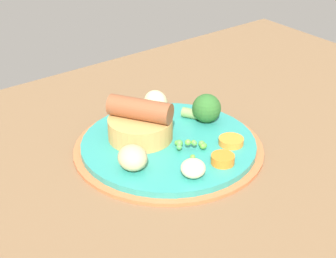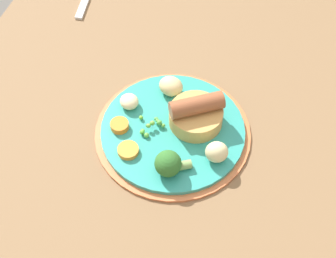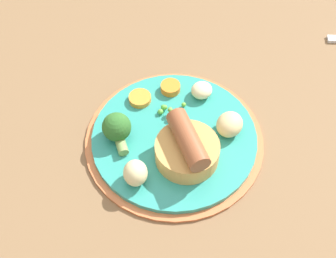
{
  "view_description": "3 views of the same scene",
  "coord_description": "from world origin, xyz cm",
  "px_view_note": "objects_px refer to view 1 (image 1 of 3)",
  "views": [
    {
      "loc": [
        -44.62,
        -51.5,
        45.94
      ],
      "look_at": [
        -0.6,
        6.04,
        5.74
      ],
      "focal_mm": 60.0,
      "sensor_mm": 36.0,
      "label": 1
    },
    {
      "loc": [
        45.9,
        17.4,
        71.43
      ],
      "look_at": [
        0.14,
        4.38,
        6.15
      ],
      "focal_mm": 50.0,
      "sensor_mm": 36.0,
      "label": 2
    },
    {
      "loc": [
        -8.45,
        46.01,
        63.62
      ],
      "look_at": [
        -0.39,
        4.6,
        5.69
      ],
      "focal_mm": 50.0,
      "sensor_mm": 36.0,
      "label": 3
    }
  ],
  "objects_px": {
    "dinner_plate": "(169,147)",
    "carrot_slice_2": "(231,141)",
    "broccoli_floret_near": "(205,109)",
    "potato_chunk_1": "(193,168)",
    "pea_pile": "(190,145)",
    "carrot_slice_4": "(223,159)",
    "sausage_pudding": "(140,124)",
    "potato_chunk_2": "(133,158)",
    "potato_chunk_0": "(155,102)"
  },
  "relations": [
    {
      "from": "potato_chunk_0",
      "to": "carrot_slice_4",
      "type": "distance_m",
      "value": 0.18
    },
    {
      "from": "sausage_pudding",
      "to": "potato_chunk_1",
      "type": "xyz_separation_m",
      "value": [
        -0.0,
        -0.13,
        -0.01
      ]
    },
    {
      "from": "broccoli_floret_near",
      "to": "potato_chunk_1",
      "type": "distance_m",
      "value": 0.16
    },
    {
      "from": "potato_chunk_1",
      "to": "carrot_slice_4",
      "type": "xyz_separation_m",
      "value": [
        0.05,
        -0.0,
        -0.01
      ]
    },
    {
      "from": "broccoli_floret_near",
      "to": "potato_chunk_2",
      "type": "relative_size",
      "value": 1.34
    },
    {
      "from": "sausage_pudding",
      "to": "pea_pile",
      "type": "xyz_separation_m",
      "value": [
        0.04,
        -0.07,
        -0.02
      ]
    },
    {
      "from": "sausage_pudding",
      "to": "potato_chunk_0",
      "type": "height_order",
      "value": "sausage_pudding"
    },
    {
      "from": "sausage_pudding",
      "to": "potato_chunk_1",
      "type": "height_order",
      "value": "sausage_pudding"
    },
    {
      "from": "broccoli_floret_near",
      "to": "potato_chunk_1",
      "type": "height_order",
      "value": "broccoli_floret_near"
    },
    {
      "from": "potato_chunk_1",
      "to": "carrot_slice_4",
      "type": "distance_m",
      "value": 0.05
    },
    {
      "from": "dinner_plate",
      "to": "carrot_slice_2",
      "type": "xyz_separation_m",
      "value": [
        0.07,
        -0.06,
        0.01
      ]
    },
    {
      "from": "potato_chunk_1",
      "to": "carrot_slice_4",
      "type": "height_order",
      "value": "potato_chunk_1"
    },
    {
      "from": "pea_pile",
      "to": "carrot_slice_2",
      "type": "height_order",
      "value": "pea_pile"
    },
    {
      "from": "dinner_plate",
      "to": "carrot_slice_4",
      "type": "distance_m",
      "value": 0.1
    },
    {
      "from": "dinner_plate",
      "to": "broccoli_floret_near",
      "type": "xyz_separation_m",
      "value": [
        0.09,
        0.02,
        0.03
      ]
    },
    {
      "from": "carrot_slice_4",
      "to": "sausage_pudding",
      "type": "bearing_deg",
      "value": 111.26
    },
    {
      "from": "dinner_plate",
      "to": "potato_chunk_0",
      "type": "bearing_deg",
      "value": 65.13
    },
    {
      "from": "dinner_plate",
      "to": "potato_chunk_0",
      "type": "distance_m",
      "value": 0.1
    },
    {
      "from": "potato_chunk_2",
      "to": "potato_chunk_0",
      "type": "bearing_deg",
      "value": 43.0
    },
    {
      "from": "carrot_slice_4",
      "to": "potato_chunk_2",
      "type": "bearing_deg",
      "value": 148.26
    },
    {
      "from": "dinner_plate",
      "to": "potato_chunk_0",
      "type": "xyz_separation_m",
      "value": [
        0.04,
        0.09,
        0.03
      ]
    },
    {
      "from": "dinner_plate",
      "to": "potato_chunk_0",
      "type": "relative_size",
      "value": 7.21
    },
    {
      "from": "potato_chunk_2",
      "to": "carrot_slice_2",
      "type": "xyz_separation_m",
      "value": [
        0.15,
        -0.03,
        -0.01
      ]
    },
    {
      "from": "sausage_pudding",
      "to": "carrot_slice_4",
      "type": "bearing_deg",
      "value": -10.49
    },
    {
      "from": "broccoli_floret_near",
      "to": "carrot_slice_2",
      "type": "distance_m",
      "value": 0.08
    },
    {
      "from": "dinner_plate",
      "to": "potato_chunk_1",
      "type": "relative_size",
      "value": 7.91
    },
    {
      "from": "dinner_plate",
      "to": "carrot_slice_4",
      "type": "bearing_deg",
      "value": -75.45
    },
    {
      "from": "sausage_pudding",
      "to": "potato_chunk_2",
      "type": "bearing_deg",
      "value": -73.96
    },
    {
      "from": "dinner_plate",
      "to": "carrot_slice_4",
      "type": "height_order",
      "value": "carrot_slice_4"
    },
    {
      "from": "potato_chunk_0",
      "to": "potato_chunk_1",
      "type": "distance_m",
      "value": 0.19
    },
    {
      "from": "dinner_plate",
      "to": "pea_pile",
      "type": "height_order",
      "value": "pea_pile"
    },
    {
      "from": "pea_pile",
      "to": "potato_chunk_1",
      "type": "xyz_separation_m",
      "value": [
        -0.04,
        -0.05,
        0.0
      ]
    },
    {
      "from": "potato_chunk_0",
      "to": "carrot_slice_2",
      "type": "height_order",
      "value": "potato_chunk_0"
    },
    {
      "from": "carrot_slice_2",
      "to": "carrot_slice_4",
      "type": "distance_m",
      "value": 0.05
    },
    {
      "from": "dinner_plate",
      "to": "sausage_pudding",
      "type": "relative_size",
      "value": 2.9
    },
    {
      "from": "dinner_plate",
      "to": "potato_chunk_1",
      "type": "height_order",
      "value": "potato_chunk_1"
    },
    {
      "from": "potato_chunk_1",
      "to": "carrot_slice_2",
      "type": "height_order",
      "value": "potato_chunk_1"
    },
    {
      "from": "dinner_plate",
      "to": "pea_pile",
      "type": "relative_size",
      "value": 5.51
    },
    {
      "from": "potato_chunk_1",
      "to": "potato_chunk_2",
      "type": "xyz_separation_m",
      "value": [
        -0.05,
        0.06,
        0.0
      ]
    },
    {
      "from": "pea_pile",
      "to": "broccoli_floret_near",
      "type": "height_order",
      "value": "broccoli_floret_near"
    },
    {
      "from": "broccoli_floret_near",
      "to": "pea_pile",
      "type": "bearing_deg",
      "value": -82.4
    },
    {
      "from": "carrot_slice_2",
      "to": "carrot_slice_4",
      "type": "bearing_deg",
      "value": -145.24
    },
    {
      "from": "sausage_pudding",
      "to": "pea_pile",
      "type": "bearing_deg",
      "value": -5.4
    },
    {
      "from": "dinner_plate",
      "to": "sausage_pudding",
      "type": "xyz_separation_m",
      "value": [
        -0.03,
        0.04,
        0.03
      ]
    },
    {
      "from": "carrot_slice_4",
      "to": "broccoli_floret_near",
      "type": "bearing_deg",
      "value": 60.37
    },
    {
      "from": "pea_pile",
      "to": "broccoli_floret_near",
      "type": "relative_size",
      "value": 0.83
    },
    {
      "from": "sausage_pudding",
      "to": "carrot_slice_2",
      "type": "relative_size",
      "value": 2.65
    },
    {
      "from": "pea_pile",
      "to": "potato_chunk_1",
      "type": "distance_m",
      "value": 0.07
    },
    {
      "from": "potato_chunk_0",
      "to": "dinner_plate",
      "type": "bearing_deg",
      "value": -114.87
    },
    {
      "from": "dinner_plate",
      "to": "pea_pile",
      "type": "bearing_deg",
      "value": -74.38
    }
  ]
}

